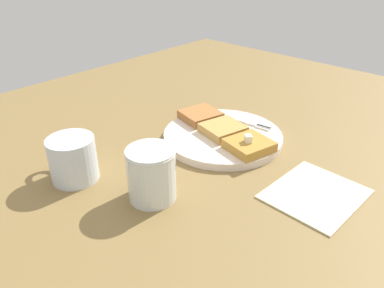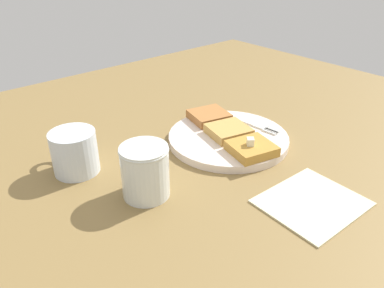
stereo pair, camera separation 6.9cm
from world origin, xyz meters
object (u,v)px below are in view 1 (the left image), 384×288
object	(u,v)px
plate	(223,136)
coffee_mug	(72,159)
syrup_jar	(152,176)
napkin	(315,194)
fork	(242,121)

from	to	relation	value
plate	coffee_mug	distance (cm)	31.09
syrup_jar	napkin	distance (cm)	27.51
coffee_mug	plate	bearing A→B (deg)	-109.78
fork	coffee_mug	world-z (taller)	coffee_mug
plate	syrup_jar	bearing A→B (deg)	99.49
plate	coffee_mug	world-z (taller)	coffee_mug
fork	coffee_mug	distance (cm)	37.80
fork	napkin	xyz separation A→B (cm)	(-23.96, 12.02, -1.61)
syrup_jar	coffee_mug	xyz separation A→B (cm)	(14.41, 5.54, -0.25)
syrup_jar	fork	bearing A→B (deg)	-82.07
syrup_jar	napkin	bearing A→B (deg)	-136.29
syrup_jar	coffee_mug	size ratio (longest dim) A/B	0.83
fork	napkin	size ratio (longest dim) A/B	1.02
syrup_jar	napkin	world-z (taller)	syrup_jar
napkin	fork	bearing A→B (deg)	-26.64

